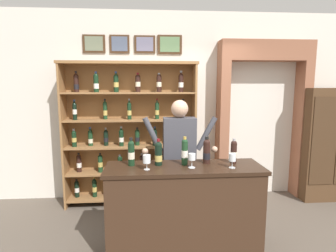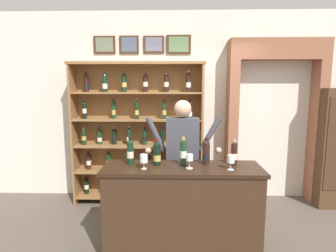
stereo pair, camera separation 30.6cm
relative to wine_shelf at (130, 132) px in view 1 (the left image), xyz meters
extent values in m
cube|color=brown|center=(0.57, -1.34, -1.15)|extent=(14.00, 14.00, 0.02)
cube|color=silver|center=(0.57, 0.36, 0.37)|extent=(12.00, 0.16, 3.01)
cube|color=#422B19|center=(-0.55, 0.27, 1.35)|extent=(0.34, 0.02, 0.27)
cube|color=slate|center=(-0.55, 0.25, 1.35)|extent=(0.27, 0.01, 0.22)
cube|color=#422B19|center=(-0.16, 0.27, 1.35)|extent=(0.30, 0.02, 0.28)
cube|color=#4D5972|center=(-0.16, 0.25, 1.35)|extent=(0.24, 0.01, 0.22)
cube|color=#422B19|center=(0.24, 0.27, 1.35)|extent=(0.33, 0.02, 0.27)
cube|color=slate|center=(0.24, 0.25, 1.35)|extent=(0.26, 0.01, 0.21)
cube|color=#422B19|center=(0.63, 0.27, 1.35)|extent=(0.39, 0.02, 0.29)
cube|color=#5E8257|center=(0.63, 0.25, 1.35)|extent=(0.31, 0.01, 0.23)
cube|color=olive|center=(-0.98, -0.04, -0.04)|extent=(0.03, 0.33, 2.20)
cube|color=olive|center=(0.98, -0.04, -0.04)|extent=(0.03, 0.33, 2.20)
cube|color=olive|center=(0.00, 0.11, -0.04)|extent=(1.99, 0.02, 2.20)
cube|color=olive|center=(0.00, -0.04, -1.03)|extent=(1.93, 0.31, 0.02)
cylinder|color=black|center=(-0.85, -0.01, -0.90)|extent=(0.07, 0.07, 0.22)
sphere|color=black|center=(-0.85, -0.01, -0.79)|extent=(0.07, 0.07, 0.07)
cylinder|color=black|center=(-0.85, -0.01, -0.76)|extent=(0.03, 0.03, 0.06)
cylinder|color=black|center=(-0.85, -0.01, -0.74)|extent=(0.03, 0.03, 0.03)
cylinder|color=silver|center=(-0.85, -0.01, -0.90)|extent=(0.07, 0.07, 0.07)
cylinder|color=black|center=(-0.57, -0.02, -0.89)|extent=(0.07, 0.07, 0.24)
sphere|color=black|center=(-0.57, -0.02, -0.77)|extent=(0.07, 0.07, 0.07)
cylinder|color=black|center=(-0.57, -0.02, -0.73)|extent=(0.03, 0.03, 0.08)
cylinder|color=#B79338|center=(-0.57, -0.02, -0.70)|extent=(0.03, 0.03, 0.03)
cylinder|color=tan|center=(-0.57, -0.02, -0.89)|extent=(0.07, 0.07, 0.08)
cylinder|color=black|center=(-0.38, -0.01, -0.90)|extent=(0.07, 0.07, 0.23)
sphere|color=black|center=(-0.38, -0.01, -0.77)|extent=(0.07, 0.07, 0.07)
cylinder|color=black|center=(-0.38, -0.01, -0.75)|extent=(0.03, 0.03, 0.06)
cylinder|color=#99999E|center=(-0.38, -0.01, -0.73)|extent=(0.03, 0.03, 0.03)
cylinder|color=silver|center=(-0.38, -0.01, -0.92)|extent=(0.07, 0.07, 0.07)
cylinder|color=black|center=(-0.10, 0.00, -0.89)|extent=(0.07, 0.07, 0.24)
sphere|color=black|center=(-0.10, 0.00, -0.77)|extent=(0.07, 0.07, 0.07)
cylinder|color=black|center=(-0.10, 0.00, -0.74)|extent=(0.03, 0.03, 0.07)
cylinder|color=maroon|center=(-0.10, 0.00, -0.71)|extent=(0.03, 0.03, 0.03)
cylinder|color=silver|center=(-0.10, 0.00, -0.92)|extent=(0.07, 0.07, 0.08)
cylinder|color=black|center=(0.10, -0.07, -0.90)|extent=(0.07, 0.07, 0.24)
sphere|color=black|center=(0.10, -0.07, -0.77)|extent=(0.07, 0.07, 0.07)
cylinder|color=black|center=(0.10, -0.07, -0.75)|extent=(0.03, 0.03, 0.06)
cylinder|color=black|center=(0.10, -0.07, -0.73)|extent=(0.03, 0.03, 0.03)
cylinder|color=black|center=(0.10, -0.07, -0.92)|extent=(0.07, 0.07, 0.08)
cylinder|color=#19381E|center=(0.38, -0.01, -0.90)|extent=(0.07, 0.07, 0.23)
sphere|color=#19381E|center=(0.38, -0.01, -0.77)|extent=(0.07, 0.07, 0.07)
cylinder|color=#19381E|center=(0.38, -0.01, -0.74)|extent=(0.03, 0.03, 0.08)
cylinder|color=#B79338|center=(0.38, -0.01, -0.71)|extent=(0.04, 0.04, 0.03)
cylinder|color=black|center=(0.38, -0.01, -0.93)|extent=(0.07, 0.07, 0.07)
cylinder|color=black|center=(0.62, -0.04, -0.90)|extent=(0.07, 0.07, 0.23)
sphere|color=black|center=(0.62, -0.04, -0.78)|extent=(0.07, 0.07, 0.07)
cylinder|color=black|center=(0.62, -0.04, -0.74)|extent=(0.03, 0.03, 0.08)
cylinder|color=#B79338|center=(0.62, -0.04, -0.71)|extent=(0.04, 0.04, 0.03)
cylinder|color=silver|center=(0.62, -0.04, -0.90)|extent=(0.07, 0.07, 0.07)
cylinder|color=black|center=(0.86, -0.06, -0.90)|extent=(0.07, 0.07, 0.23)
sphere|color=black|center=(0.86, -0.06, -0.77)|extent=(0.07, 0.07, 0.07)
cylinder|color=black|center=(0.86, -0.06, -0.74)|extent=(0.03, 0.03, 0.07)
cylinder|color=#99999E|center=(0.86, -0.06, -0.72)|extent=(0.03, 0.03, 0.03)
cylinder|color=beige|center=(0.86, -0.06, -0.91)|extent=(0.07, 0.07, 0.08)
cube|color=olive|center=(0.00, -0.04, -0.62)|extent=(1.93, 0.31, 0.02)
cylinder|color=black|center=(-0.79, -0.01, -0.49)|extent=(0.07, 0.07, 0.22)
sphere|color=black|center=(-0.79, -0.01, -0.38)|extent=(0.07, 0.07, 0.07)
cylinder|color=black|center=(-0.79, -0.01, -0.35)|extent=(0.03, 0.03, 0.07)
cylinder|color=black|center=(-0.79, -0.01, -0.32)|extent=(0.03, 0.03, 0.03)
cylinder|color=silver|center=(-0.79, -0.01, -0.50)|extent=(0.07, 0.07, 0.07)
cylinder|color=#19381E|center=(-0.46, -0.05, -0.49)|extent=(0.07, 0.07, 0.23)
sphere|color=#19381E|center=(-0.46, -0.05, -0.37)|extent=(0.07, 0.07, 0.07)
cylinder|color=#19381E|center=(-0.46, -0.05, -0.34)|extent=(0.03, 0.03, 0.07)
cylinder|color=black|center=(-0.46, -0.05, -0.32)|extent=(0.03, 0.03, 0.03)
cylinder|color=tan|center=(-0.46, -0.05, -0.49)|extent=(0.07, 0.07, 0.07)
cylinder|color=black|center=(-0.16, -0.07, -0.50)|extent=(0.07, 0.07, 0.21)
sphere|color=black|center=(-0.16, -0.07, -0.39)|extent=(0.07, 0.07, 0.07)
cylinder|color=black|center=(-0.16, -0.07, -0.36)|extent=(0.03, 0.03, 0.06)
cylinder|color=#99999E|center=(-0.16, -0.07, -0.35)|extent=(0.03, 0.03, 0.03)
cylinder|color=silver|center=(-0.16, -0.07, -0.52)|extent=(0.07, 0.07, 0.07)
cylinder|color=black|center=(0.17, -0.07, -0.50)|extent=(0.07, 0.07, 0.21)
sphere|color=black|center=(0.17, -0.07, -0.39)|extent=(0.07, 0.07, 0.07)
cylinder|color=black|center=(0.17, -0.07, -0.36)|extent=(0.03, 0.03, 0.08)
cylinder|color=#99999E|center=(0.17, -0.07, -0.33)|extent=(0.03, 0.03, 0.03)
cylinder|color=tan|center=(0.17, -0.07, -0.50)|extent=(0.07, 0.07, 0.07)
cylinder|color=black|center=(0.52, -0.01, -0.49)|extent=(0.07, 0.07, 0.22)
sphere|color=black|center=(0.52, -0.01, -0.38)|extent=(0.07, 0.07, 0.07)
cylinder|color=black|center=(0.52, -0.01, -0.35)|extent=(0.03, 0.03, 0.07)
cylinder|color=maroon|center=(0.52, -0.01, -0.32)|extent=(0.04, 0.04, 0.03)
cylinder|color=tan|center=(0.52, -0.01, -0.52)|extent=(0.07, 0.07, 0.07)
cylinder|color=black|center=(0.76, -0.03, -0.50)|extent=(0.07, 0.07, 0.22)
sphere|color=black|center=(0.76, -0.03, -0.38)|extent=(0.07, 0.07, 0.07)
cylinder|color=black|center=(0.76, -0.03, -0.35)|extent=(0.03, 0.03, 0.07)
cylinder|color=maroon|center=(0.76, -0.03, -0.33)|extent=(0.04, 0.04, 0.03)
cylinder|color=tan|center=(0.76, -0.03, -0.51)|extent=(0.07, 0.07, 0.07)
cube|color=olive|center=(0.00, -0.04, -0.21)|extent=(1.93, 0.31, 0.02)
cylinder|color=black|center=(-0.83, -0.06, -0.10)|extent=(0.07, 0.07, 0.20)
sphere|color=black|center=(-0.83, -0.06, 0.01)|extent=(0.07, 0.07, 0.07)
cylinder|color=black|center=(-0.83, -0.06, 0.04)|extent=(0.03, 0.03, 0.07)
cylinder|color=#99999E|center=(-0.83, -0.06, 0.06)|extent=(0.04, 0.04, 0.03)
cylinder|color=tan|center=(-0.83, -0.06, -0.09)|extent=(0.07, 0.07, 0.06)
cylinder|color=#19381E|center=(-0.61, -0.01, -0.10)|extent=(0.07, 0.07, 0.20)
sphere|color=#19381E|center=(-0.61, -0.01, 0.01)|extent=(0.07, 0.07, 0.07)
cylinder|color=#19381E|center=(-0.61, -0.01, 0.04)|extent=(0.03, 0.03, 0.08)
cylinder|color=navy|center=(-0.61, -0.01, 0.08)|extent=(0.04, 0.04, 0.03)
cylinder|color=beige|center=(-0.61, -0.01, -0.12)|extent=(0.07, 0.07, 0.07)
cylinder|color=black|center=(-0.37, -0.01, -0.10)|extent=(0.07, 0.07, 0.20)
sphere|color=black|center=(-0.37, -0.01, 0.00)|extent=(0.07, 0.07, 0.07)
cylinder|color=black|center=(-0.37, -0.01, 0.04)|extent=(0.03, 0.03, 0.08)
cylinder|color=#99999E|center=(-0.37, -0.01, 0.06)|extent=(0.03, 0.03, 0.03)
cylinder|color=black|center=(-0.37, -0.01, -0.11)|extent=(0.07, 0.07, 0.06)
cylinder|color=black|center=(-0.13, -0.06, -0.09)|extent=(0.07, 0.07, 0.22)
sphere|color=black|center=(-0.13, -0.06, 0.02)|extent=(0.07, 0.07, 0.07)
cylinder|color=black|center=(-0.13, -0.06, 0.06)|extent=(0.03, 0.03, 0.08)
cylinder|color=#99999E|center=(-0.13, -0.06, 0.09)|extent=(0.03, 0.03, 0.03)
cylinder|color=silver|center=(-0.13, -0.06, -0.10)|extent=(0.07, 0.07, 0.07)
cylinder|color=#19381E|center=(0.11, -0.02, -0.10)|extent=(0.07, 0.07, 0.20)
sphere|color=#19381E|center=(0.11, -0.02, 0.01)|extent=(0.07, 0.07, 0.07)
cylinder|color=#19381E|center=(0.11, -0.02, 0.04)|extent=(0.03, 0.03, 0.07)
cylinder|color=black|center=(0.11, -0.02, 0.06)|extent=(0.03, 0.03, 0.03)
cylinder|color=black|center=(0.11, -0.02, -0.11)|extent=(0.07, 0.07, 0.07)
cylinder|color=black|center=(0.37, -0.06, -0.09)|extent=(0.07, 0.07, 0.21)
sphere|color=black|center=(0.37, -0.06, 0.02)|extent=(0.07, 0.07, 0.07)
cylinder|color=black|center=(0.37, -0.06, 0.05)|extent=(0.03, 0.03, 0.08)
cylinder|color=navy|center=(0.37, -0.06, 0.08)|extent=(0.03, 0.03, 0.03)
cylinder|color=black|center=(0.37, -0.06, -0.09)|extent=(0.07, 0.07, 0.07)
cylinder|color=black|center=(0.62, -0.04, -0.10)|extent=(0.07, 0.07, 0.20)
sphere|color=black|center=(0.62, -0.04, 0.01)|extent=(0.07, 0.07, 0.07)
cylinder|color=black|center=(0.62, -0.04, 0.04)|extent=(0.03, 0.03, 0.07)
cylinder|color=black|center=(0.62, -0.04, 0.07)|extent=(0.03, 0.03, 0.03)
cylinder|color=silver|center=(0.62, -0.04, -0.12)|extent=(0.07, 0.07, 0.06)
cylinder|color=black|center=(0.81, 0.00, -0.10)|extent=(0.07, 0.07, 0.20)
sphere|color=black|center=(0.81, 0.00, 0.01)|extent=(0.07, 0.07, 0.07)
cylinder|color=black|center=(0.81, 0.00, 0.03)|extent=(0.03, 0.03, 0.06)
cylinder|color=#B79338|center=(0.81, 0.00, 0.05)|extent=(0.03, 0.03, 0.03)
cylinder|color=tan|center=(0.81, 0.00, -0.12)|extent=(0.07, 0.07, 0.06)
cube|color=olive|center=(0.00, -0.04, 0.19)|extent=(1.93, 0.31, 0.02)
cylinder|color=black|center=(-0.80, -0.07, 0.32)|extent=(0.06, 0.06, 0.22)
sphere|color=black|center=(-0.80, -0.07, 0.43)|extent=(0.06, 0.06, 0.06)
cylinder|color=black|center=(-0.80, -0.07, 0.47)|extent=(0.03, 0.03, 0.08)
cylinder|color=navy|center=(-0.80, -0.07, 0.50)|extent=(0.03, 0.03, 0.03)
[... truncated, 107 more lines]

